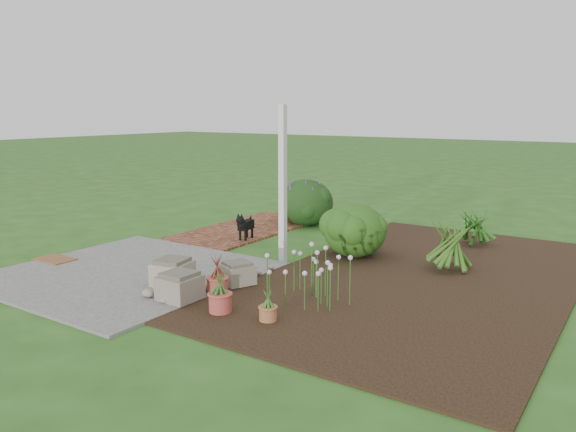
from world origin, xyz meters
The scene contains 19 objects.
ground centered at (0.00, 0.00, 0.00)m, with size 80.00×80.00×0.00m, color #2A581B.
concrete_patio centered at (-1.25, -1.75, 0.02)m, with size 3.50×3.50×0.04m, color #595856.
brick_path centered at (-1.70, 1.75, 0.02)m, with size 1.60×3.50×0.04m, color brown.
garden_bed centered at (2.50, 0.50, 0.01)m, with size 4.00×7.00×0.03m, color black.
veranda_post centered at (0.30, 0.10, 1.25)m, with size 0.10×0.10×2.50m, color white.
stone_trough_near centered at (-0.25, -1.81, 0.20)m, with size 0.47×0.47×0.31m, color gray.
stone_trough_mid centered at (0.29, -2.21, 0.19)m, with size 0.46×0.46×0.31m, color #756A5B.
stone_trough_far centered at (0.48, -1.29, 0.17)m, with size 0.40×0.40×0.26m, color #756E5A.
coir_doormat centered at (-2.76, -1.94, 0.05)m, with size 0.64×0.41×0.02m, color brown.
black_dog centered at (-1.10, 0.90, 0.32)m, with size 0.22×0.55×0.47m.
cream_ceramic_urn centered at (-1.65, 3.46, 0.26)m, with size 0.33×0.33×0.44m, color #EEE1C4.
evergreen_shrub centered at (1.11, 1.04, 0.47)m, with size 1.04×1.04×0.89m, color #0B3F0F.
agapanthus_clump_back centered at (2.69, 1.09, 0.52)m, with size 1.10×1.10×0.99m, color #184211, non-canonical shape.
agapanthus_clump_front centered at (2.55, 2.91, 0.43)m, with size 0.89×0.89×0.79m, color #0C3D0C, non-canonical shape.
pink_flower_patch centered at (1.80, -1.34, 0.38)m, with size 1.09×1.09×0.70m, color #113D0F, non-canonical shape.
terracotta_pot_bronze centered at (0.52, -1.76, 0.14)m, with size 0.28×0.28×0.22m, color #AA4B39.
terracotta_pot_small_left centered at (1.63, -2.16, 0.12)m, with size 0.20×0.20×0.17m, color #A76238.
terracotta_pot_small_right centered at (0.99, -2.25, 0.15)m, with size 0.27×0.27×0.23m, color #B4463C.
purple_flowering_bush centered at (-1.01, 2.90, 0.50)m, with size 1.17×1.17×1.00m, color black.
Camera 1 is at (5.22, -7.14, 2.42)m, focal length 35.00 mm.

